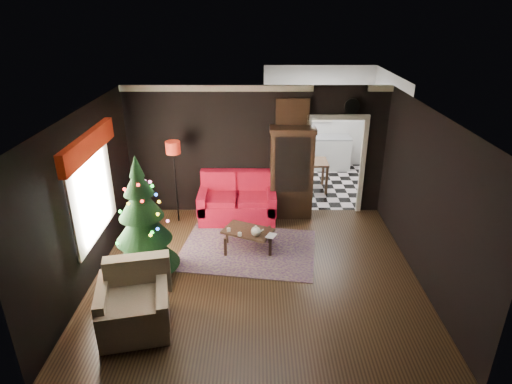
{
  "coord_description": "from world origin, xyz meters",
  "views": [
    {
      "loc": [
        0.02,
        -6.24,
        4.3
      ],
      "look_at": [
        0.0,
        0.9,
        1.15
      ],
      "focal_mm": 30.08,
      "sensor_mm": 36.0,
      "label": 1
    }
  ],
  "objects_px": {
    "loveseat": "(237,198)",
    "wall_clock": "(352,106)",
    "armchair": "(133,301)",
    "kitchen_table": "(312,175)",
    "teapot": "(256,231)",
    "coffee_table": "(248,239)",
    "floor_lamp": "(176,185)",
    "curio_cabinet": "(291,175)",
    "christmas_tree": "(142,221)"
  },
  "relations": [
    {
      "from": "wall_clock",
      "to": "kitchen_table",
      "type": "distance_m",
      "value": 2.43
    },
    {
      "from": "armchair",
      "to": "kitchen_table",
      "type": "distance_m",
      "value": 5.94
    },
    {
      "from": "loveseat",
      "to": "teapot",
      "type": "relative_size",
      "value": 8.3
    },
    {
      "from": "curio_cabinet",
      "to": "floor_lamp",
      "type": "xyz_separation_m",
      "value": [
        -2.42,
        -0.29,
        -0.12
      ]
    },
    {
      "from": "armchair",
      "to": "kitchen_table",
      "type": "relative_size",
      "value": 1.35
    },
    {
      "from": "wall_clock",
      "to": "kitchen_table",
      "type": "relative_size",
      "value": 0.43
    },
    {
      "from": "curio_cabinet",
      "to": "christmas_tree",
      "type": "bearing_deg",
      "value": -138.44
    },
    {
      "from": "floor_lamp",
      "to": "christmas_tree",
      "type": "xyz_separation_m",
      "value": [
        -0.18,
        -2.02,
        0.22
      ]
    },
    {
      "from": "christmas_tree",
      "to": "wall_clock",
      "type": "bearing_deg",
      "value": 33.19
    },
    {
      "from": "kitchen_table",
      "to": "armchair",
      "type": "bearing_deg",
      "value": -121.69
    },
    {
      "from": "curio_cabinet",
      "to": "wall_clock",
      "type": "bearing_deg",
      "value": 8.53
    },
    {
      "from": "teapot",
      "to": "kitchen_table",
      "type": "distance_m",
      "value": 3.42
    },
    {
      "from": "floor_lamp",
      "to": "christmas_tree",
      "type": "relative_size",
      "value": 0.9
    },
    {
      "from": "christmas_tree",
      "to": "armchair",
      "type": "distance_m",
      "value": 1.45
    },
    {
      "from": "loveseat",
      "to": "wall_clock",
      "type": "distance_m",
      "value": 3.04
    },
    {
      "from": "loveseat",
      "to": "curio_cabinet",
      "type": "relative_size",
      "value": 0.89
    },
    {
      "from": "christmas_tree",
      "to": "coffee_table",
      "type": "height_order",
      "value": "christmas_tree"
    },
    {
      "from": "loveseat",
      "to": "floor_lamp",
      "type": "relative_size",
      "value": 0.9
    },
    {
      "from": "wall_clock",
      "to": "kitchen_table",
      "type": "height_order",
      "value": "wall_clock"
    },
    {
      "from": "coffee_table",
      "to": "teapot",
      "type": "bearing_deg",
      "value": -55.6
    },
    {
      "from": "loveseat",
      "to": "teapot",
      "type": "bearing_deg",
      "value": -74.84
    },
    {
      "from": "loveseat",
      "to": "wall_clock",
      "type": "bearing_deg",
      "value": 9.66
    },
    {
      "from": "loveseat",
      "to": "christmas_tree",
      "type": "distance_m",
      "value": 2.6
    },
    {
      "from": "armchair",
      "to": "coffee_table",
      "type": "bearing_deg",
      "value": 41.72
    },
    {
      "from": "curio_cabinet",
      "to": "armchair",
      "type": "bearing_deg",
      "value": -124.27
    },
    {
      "from": "curio_cabinet",
      "to": "armchair",
      "type": "distance_m",
      "value": 4.42
    },
    {
      "from": "christmas_tree",
      "to": "wall_clock",
      "type": "height_order",
      "value": "wall_clock"
    },
    {
      "from": "floor_lamp",
      "to": "teapot",
      "type": "xyz_separation_m",
      "value": [
        1.67,
        -1.39,
        -0.32
      ]
    },
    {
      "from": "curio_cabinet",
      "to": "kitchen_table",
      "type": "xyz_separation_m",
      "value": [
        0.65,
        1.43,
        -0.57
      ]
    },
    {
      "from": "loveseat",
      "to": "wall_clock",
      "type": "xyz_separation_m",
      "value": [
        2.35,
        0.4,
        1.88
      ]
    },
    {
      "from": "coffee_table",
      "to": "teapot",
      "type": "xyz_separation_m",
      "value": [
        0.15,
        -0.21,
        0.3
      ]
    },
    {
      "from": "teapot",
      "to": "wall_clock",
      "type": "bearing_deg",
      "value": 43.63
    },
    {
      "from": "loveseat",
      "to": "armchair",
      "type": "distance_m",
      "value": 3.65
    },
    {
      "from": "kitchen_table",
      "to": "teapot",
      "type": "bearing_deg",
      "value": -114.28
    },
    {
      "from": "teapot",
      "to": "coffee_table",
      "type": "bearing_deg",
      "value": 124.4
    },
    {
      "from": "armchair",
      "to": "kitchen_table",
      "type": "height_order",
      "value": "armchair"
    },
    {
      "from": "coffee_table",
      "to": "wall_clock",
      "type": "height_order",
      "value": "wall_clock"
    },
    {
      "from": "kitchen_table",
      "to": "christmas_tree",
      "type": "bearing_deg",
      "value": -131.04
    },
    {
      "from": "curio_cabinet",
      "to": "coffee_table",
      "type": "bearing_deg",
      "value": -121.54
    },
    {
      "from": "armchair",
      "to": "coffee_table",
      "type": "relative_size",
      "value": 1.13
    },
    {
      "from": "armchair",
      "to": "wall_clock",
      "type": "xyz_separation_m",
      "value": [
        3.67,
        3.81,
        1.92
      ]
    },
    {
      "from": "armchair",
      "to": "teapot",
      "type": "relative_size",
      "value": 4.95
    },
    {
      "from": "wall_clock",
      "to": "kitchen_table",
      "type": "xyz_separation_m",
      "value": [
        -0.55,
        1.25,
        -2.0
      ]
    },
    {
      "from": "christmas_tree",
      "to": "coffee_table",
      "type": "xyz_separation_m",
      "value": [
        1.7,
        0.84,
        -0.84
      ]
    },
    {
      "from": "christmas_tree",
      "to": "teapot",
      "type": "bearing_deg",
      "value": 18.69
    },
    {
      "from": "christmas_tree",
      "to": "coffee_table",
      "type": "distance_m",
      "value": 2.08
    },
    {
      "from": "curio_cabinet",
      "to": "armchair",
      "type": "height_order",
      "value": "curio_cabinet"
    },
    {
      "from": "floor_lamp",
      "to": "curio_cabinet",
      "type": "bearing_deg",
      "value": 6.89
    },
    {
      "from": "loveseat",
      "to": "curio_cabinet",
      "type": "height_order",
      "value": "curio_cabinet"
    },
    {
      "from": "loveseat",
      "to": "wall_clock",
      "type": "relative_size",
      "value": 5.31
    }
  ]
}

